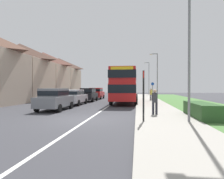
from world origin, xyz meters
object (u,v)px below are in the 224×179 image
parked_car_grey (55,98)px  street_lamp_near (187,25)px  parked_car_red (96,93)px  cycle_route_sign (153,90)px  street_lamp_mid (156,73)px  street_lamp_far (148,76)px  bus_stop_sign (143,92)px  pedestrian_at_stop (155,100)px  parked_car_black (88,94)px  double_decker_bus (125,84)px  parked_car_silver (74,96)px  pedestrian_walking_away (151,94)px

parked_car_grey → street_lamp_near: size_ratio=0.49×
parked_car_red → cycle_route_sign: size_ratio=1.72×
parked_car_grey → street_lamp_near: 10.73m
street_lamp_mid → street_lamp_far: (-0.20, 16.96, 0.42)m
bus_stop_sign → street_lamp_near: size_ratio=0.31×
pedestrian_at_stop → street_lamp_far: (1.47, 33.88, 3.29)m
bus_stop_sign → street_lamp_near: street_lamp_near is taller
parked_car_black → street_lamp_far: size_ratio=0.55×
parked_car_black → street_lamp_near: street_lamp_near is taller
parked_car_black → cycle_route_sign: bearing=29.5°
pedestrian_at_stop → street_lamp_near: size_ratio=0.20×
pedestrian_at_stop → street_lamp_mid: (1.67, 16.92, 2.87)m
parked_car_red → bus_stop_sign: (6.53, -20.88, 0.60)m
parked_car_red → street_lamp_near: street_lamp_near is taller
double_decker_bus → parked_car_grey: double_decker_bus is taller
parked_car_grey → cycle_route_sign: bearing=60.2°
parked_car_silver → pedestrian_walking_away: bearing=40.3°
double_decker_bus → bus_stop_sign: bearing=-82.7°
parked_car_grey → pedestrian_at_stop: size_ratio=2.50×
pedestrian_at_stop → street_lamp_mid: street_lamp_mid is taller
pedestrian_walking_away → cycle_route_sign: 3.10m
parked_car_black → street_lamp_mid: bearing=25.9°
parked_car_grey → parked_car_silver: bearing=90.5°
parked_car_black → pedestrian_walking_away: 8.16m
street_lamp_near → parked_car_black: bearing=119.7°
double_decker_bus → street_lamp_near: street_lamp_near is taller
double_decker_bus → cycle_route_sign: bearing=63.7°
parked_car_silver → parked_car_red: parked_car_red is taller
parked_car_silver → pedestrian_at_stop: pedestrian_at_stop is taller
parked_car_black → bus_stop_sign: bus_stop_sign is taller
cycle_route_sign → street_lamp_far: bearing=88.9°
street_lamp_mid → street_lamp_far: bearing=90.7°
parked_car_grey → parked_car_red: parked_car_red is taller
parked_car_black → pedestrian_at_stop: (7.24, -12.60, 0.05)m
parked_car_grey → cycle_route_sign: (8.56, 14.94, 0.50)m
parked_car_red → bus_stop_sign: bus_stop_sign is taller
double_decker_bus → parked_car_black: 5.55m
parked_car_silver → street_lamp_mid: (9.12, 9.58, 2.98)m
pedestrian_walking_away → street_lamp_far: street_lamp_far is taller
parked_car_red → street_lamp_far: (8.77, 15.70, 3.32)m
street_lamp_far → street_lamp_near: bearing=-90.2°
bus_stop_sign → street_lamp_near: bearing=6.9°
double_decker_bus → pedestrian_walking_away: double_decker_bus is taller
street_lamp_near → street_lamp_far: size_ratio=1.14×
parked_car_silver → cycle_route_sign: cycle_route_sign is taller
double_decker_bus → parked_car_black: size_ratio=2.36×
parked_car_silver → bus_stop_sign: size_ratio=1.72×
double_decker_bus → pedestrian_at_stop: 10.47m
double_decker_bus → parked_car_silver: (-5.03, -2.77, -1.28)m
bus_stop_sign → cycle_route_sign: (1.92, 20.04, -0.11)m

